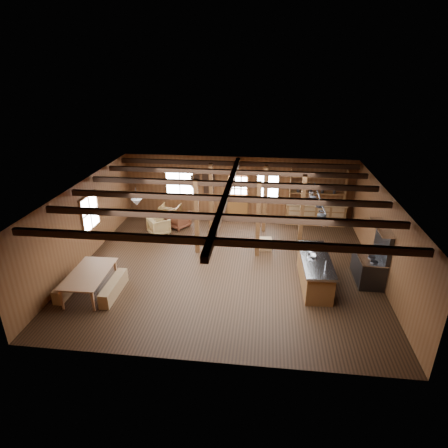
# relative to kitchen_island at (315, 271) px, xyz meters

# --- Properties ---
(room) EXTENTS (10.04, 9.04, 2.84)m
(room) POSITION_rel_kitchen_island_xyz_m (-2.86, 0.78, 0.92)
(room) COLOR black
(room) RESTS_ON ground
(ceiling_joists) EXTENTS (9.80, 8.82, 0.18)m
(ceiling_joists) POSITION_rel_kitchen_island_xyz_m (-2.86, 0.95, 2.20)
(ceiling_joists) COLOR black
(ceiling_joists) RESTS_ON ceiling
(timber_posts) EXTENTS (3.95, 2.35, 2.80)m
(timber_posts) POSITION_rel_kitchen_island_xyz_m (-2.34, 2.86, 0.92)
(timber_posts) COLOR #452813
(timber_posts) RESTS_ON floor
(back_door) EXTENTS (1.02, 0.08, 2.15)m
(back_door) POSITION_rel_kitchen_island_xyz_m (-2.86, 5.23, 0.40)
(back_door) COLOR brown
(back_door) RESTS_ON floor
(window_back_left) EXTENTS (1.32, 0.06, 1.32)m
(window_back_left) POSITION_rel_kitchen_island_xyz_m (-5.46, 5.24, 1.12)
(window_back_left) COLOR white
(window_back_left) RESTS_ON wall_back
(window_back_right) EXTENTS (1.02, 0.06, 1.32)m
(window_back_right) POSITION_rel_kitchen_island_xyz_m (-1.56, 5.24, 1.12)
(window_back_right) COLOR white
(window_back_right) RESTS_ON wall_back
(window_left) EXTENTS (0.14, 1.24, 1.32)m
(window_left) POSITION_rel_kitchen_island_xyz_m (-7.82, 1.28, 1.12)
(window_left) COLOR white
(window_left) RESTS_ON wall_back
(notice_boards) EXTENTS (1.08, 0.03, 0.90)m
(notice_boards) POSITION_rel_kitchen_island_xyz_m (-4.36, 5.23, 1.16)
(notice_boards) COLOR silver
(notice_boards) RESTS_ON wall_back
(back_counter) EXTENTS (2.55, 0.60, 2.45)m
(back_counter) POSITION_rel_kitchen_island_xyz_m (0.54, 4.98, 0.12)
(back_counter) COLOR brown
(back_counter) RESTS_ON floor
(pendant_lamps) EXTENTS (1.86, 2.36, 0.66)m
(pendant_lamps) POSITION_rel_kitchen_island_xyz_m (-5.11, 1.78, 1.77)
(pendant_lamps) COLOR #2D2D2F
(pendant_lamps) RESTS_ON ceiling
(pot_rack) EXTENTS (0.33, 3.00, 0.45)m
(pot_rack) POSITION_rel_kitchen_island_xyz_m (0.05, 1.01, 1.78)
(pot_rack) COLOR #2D2D2F
(pot_rack) RESTS_ON ceiling
(kitchen_island) EXTENTS (0.97, 2.53, 1.20)m
(kitchen_island) POSITION_rel_kitchen_island_xyz_m (0.00, 0.00, 0.00)
(kitchen_island) COLOR brown
(kitchen_island) RESTS_ON floor
(step_stool) EXTENTS (0.56, 0.43, 0.46)m
(step_stool) POSITION_rel_kitchen_island_xyz_m (-1.56, 2.25, -0.25)
(step_stool) COLOR olive
(step_stool) RESTS_ON floor
(commercial_range) EXTENTS (0.79, 1.54, 1.90)m
(commercial_range) POSITION_rel_kitchen_island_xyz_m (1.79, 0.48, 0.14)
(commercial_range) COLOR #2D2D2F
(commercial_range) RESTS_ON floor
(dining_table) EXTENTS (1.16, 2.02, 0.70)m
(dining_table) POSITION_rel_kitchen_island_xyz_m (-6.76, -1.26, -0.13)
(dining_table) COLOR #966644
(dining_table) RESTS_ON floor
(bench_wall) EXTENTS (0.28, 1.52, 0.42)m
(bench_wall) POSITION_rel_kitchen_island_xyz_m (-7.51, -1.26, -0.27)
(bench_wall) COLOR olive
(bench_wall) RESTS_ON floor
(bench_aisle) EXTENTS (0.30, 1.61, 0.44)m
(bench_aisle) POSITION_rel_kitchen_island_xyz_m (-6.08, -1.26, -0.26)
(bench_aisle) COLOR olive
(bench_aisle) RESTS_ON floor
(armchair_a) EXTENTS (0.89, 0.91, 0.77)m
(armchair_a) POSITION_rel_kitchen_island_xyz_m (-5.77, 4.50, -0.09)
(armchair_a) COLOR brown
(armchair_a) RESTS_ON floor
(armchair_b) EXTENTS (1.10, 1.10, 0.74)m
(armchair_b) POSITION_rel_kitchen_island_xyz_m (-5.27, 3.93, -0.11)
(armchair_b) COLOR #5B2D1B
(armchair_b) RESTS_ON floor
(armchair_c) EXTENTS (1.06, 1.06, 0.70)m
(armchair_c) POSITION_rel_kitchen_island_xyz_m (-5.92, 3.18, -0.13)
(armchair_c) COLOR #9A7946
(armchair_c) RESTS_ON floor
(counter_pot) EXTENTS (0.28, 0.28, 0.17)m
(counter_pot) POSITION_rel_kitchen_island_xyz_m (-0.03, 0.71, 0.55)
(counter_pot) COLOR silver
(counter_pot) RESTS_ON kitchen_island
(bowl) EXTENTS (0.29, 0.29, 0.07)m
(bowl) POSITION_rel_kitchen_island_xyz_m (-0.13, 0.08, 0.50)
(bowl) COLOR silver
(bowl) RESTS_ON kitchen_island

